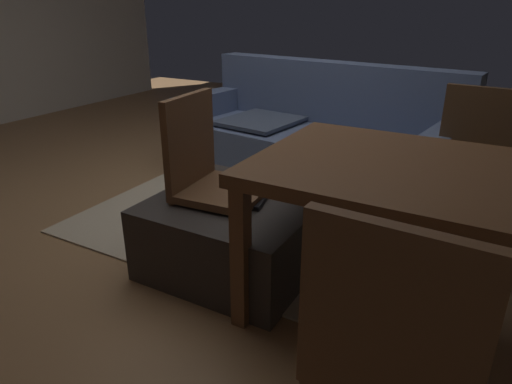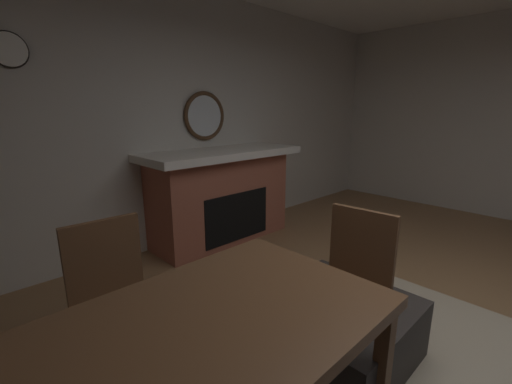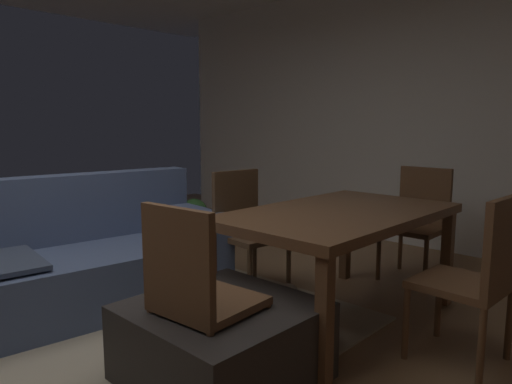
{
  "view_description": "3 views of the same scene",
  "coord_description": "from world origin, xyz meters",
  "views": [
    {
      "loc": [
        1.65,
        -2.55,
        1.37
      ],
      "look_at": [
        0.85,
        -1.13,
        0.68
      ],
      "focal_mm": 32.04,
      "sensor_mm": 36.0,
      "label": 1
    },
    {
      "loc": [
        2.13,
        0.31,
        1.56
      ],
      "look_at": [
        0.65,
        -1.23,
        1.03
      ],
      "focal_mm": 23.57,
      "sensor_mm": 36.0,
      "label": 2
    },
    {
      "loc": [
        -1.02,
        -2.32,
        1.29
      ],
      "look_at": [
        0.83,
        -0.57,
        0.92
      ],
      "focal_mm": 32.69,
      "sensor_mm": 36.0,
      "label": 3
    }
  ],
  "objects": [
    {
      "name": "floor",
      "position": [
        0.0,
        0.0,
        0.0
      ],
      "size": [
        8.98,
        8.98,
        0.0
      ],
      "primitive_type": "plane",
      "color": "olive"
    },
    {
      "name": "wall_right_window_side",
      "position": [
        3.74,
        0.0,
        1.42
      ],
      "size": [
        0.12,
        6.67,
        2.84
      ],
      "primitive_type": "cube",
      "color": "white",
      "rests_on": "ground"
    },
    {
      "name": "area_rug",
      "position": [
        0.48,
        0.03,
        0.01
      ],
      "size": [
        2.6,
        2.0,
        0.01
      ],
      "primitive_type": "cube",
      "color": "tan",
      "rests_on": "ground"
    },
    {
      "name": "couch",
      "position": [
        0.3,
        0.8,
        0.32
      ],
      "size": [
        2.34,
        1.16,
        0.92
      ],
      "color": "#4C5B7F",
      "rests_on": "ground"
    },
    {
      "name": "ottoman_coffee_table",
      "position": [
        0.48,
        -0.67,
        0.2
      ],
      "size": [
        0.85,
        0.84,
        0.4
      ],
      "primitive_type": "cube",
      "color": "#2D2826",
      "rests_on": "ground"
    },
    {
      "name": "tv_remote",
      "position": [
        0.61,
        -0.67,
        0.41
      ],
      "size": [
        0.08,
        0.17,
        0.02
      ],
      "primitive_type": "cube",
      "rotation": [
        0.0,
        0.0,
        0.21
      ],
      "color": "black",
      "rests_on": "ottoman_coffee_table"
    },
    {
      "name": "dining_table",
      "position": [
        1.51,
        -0.67,
        0.66
      ],
      "size": [
        1.62,
        0.97,
        0.74
      ],
      "color": "brown",
      "rests_on": "ground"
    },
    {
      "name": "dining_chair_west",
      "position": [
        0.3,
        -0.68,
        0.52
      ],
      "size": [
        0.47,
        0.47,
        0.93
      ],
      "color": "brown",
      "rests_on": "ground"
    },
    {
      "name": "dining_chair_south",
      "position": [
        1.5,
        -1.55,
        0.52
      ],
      "size": [
        0.46,
        0.46,
        0.93
      ],
      "color": "brown",
      "rests_on": "ground"
    },
    {
      "name": "dining_chair_east",
      "position": [
        2.71,
        -0.67,
        0.52
      ],
      "size": [
        0.44,
        0.44,
        0.93
      ],
      "color": "brown",
      "rests_on": "ground"
    },
    {
      "name": "dining_chair_north",
      "position": [
        1.52,
        0.21,
        0.52
      ],
      "size": [
        0.48,
        0.48,
        0.93
      ],
      "color": "#513823",
      "rests_on": "ground"
    },
    {
      "name": "potted_plant",
      "position": [
        2.16,
        1.63,
        0.27
      ],
      "size": [
        0.31,
        0.31,
        0.48
      ],
      "color": "beige",
      "rests_on": "ground"
    },
    {
      "name": "small_dog",
      "position": [
        1.19,
        -0.39,
        0.16
      ],
      "size": [
        0.36,
        0.55,
        0.27
      ],
      "color": "silver",
      "rests_on": "ground"
    }
  ]
}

